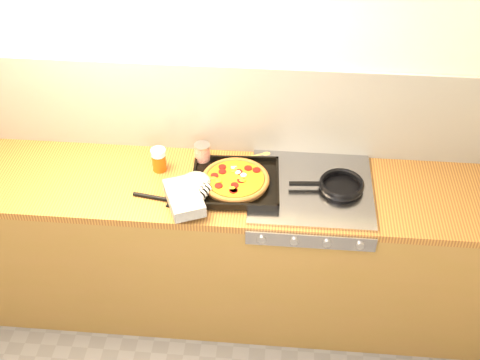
# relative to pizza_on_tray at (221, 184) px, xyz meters

# --- Properties ---
(room_shell) EXTENTS (3.20, 3.20, 3.20)m
(room_shell) POSITION_rel_pizza_on_tray_xyz_m (-0.01, 0.34, 0.20)
(room_shell) COLOR white
(room_shell) RESTS_ON ground
(counter_run) EXTENTS (3.20, 0.62, 0.90)m
(counter_run) POSITION_rel_pizza_on_tray_xyz_m (-0.01, 0.05, -0.50)
(counter_run) COLOR brown
(counter_run) RESTS_ON ground
(stovetop) EXTENTS (0.60, 0.56, 0.02)m
(stovetop) POSITION_rel_pizza_on_tray_xyz_m (0.44, 0.05, -0.04)
(stovetop) COLOR #A0A0A5
(stovetop) RESTS_ON counter_run
(pizza_on_tray) EXTENTS (0.57, 0.51, 0.07)m
(pizza_on_tray) POSITION_rel_pizza_on_tray_xyz_m (0.00, 0.00, 0.00)
(pizza_on_tray) COLOR black
(pizza_on_tray) RESTS_ON stovetop
(frying_pan) EXTENTS (0.37, 0.24, 0.04)m
(frying_pan) POSITION_rel_pizza_on_tray_xyz_m (0.58, 0.05, -0.01)
(frying_pan) COLOR black
(frying_pan) RESTS_ON stovetop
(tomato_can) EXTENTS (0.11, 0.11, 0.12)m
(tomato_can) POSITION_rel_pizza_on_tray_xyz_m (-0.12, 0.21, 0.01)
(tomato_can) COLOR #9B1F0C
(tomato_can) RESTS_ON counter_run
(juice_glass) EXTENTS (0.09, 0.09, 0.13)m
(juice_glass) POSITION_rel_pizza_on_tray_xyz_m (-0.33, 0.14, 0.02)
(juice_glass) COLOR #DD4C0D
(juice_glass) RESTS_ON counter_run
(wooden_spoon) EXTENTS (0.29, 0.14, 0.02)m
(wooden_spoon) POSITION_rel_pizza_on_tray_xyz_m (0.12, 0.27, -0.04)
(wooden_spoon) COLOR #A08344
(wooden_spoon) RESTS_ON counter_run
(black_spatula) EXTENTS (0.29, 0.10, 0.02)m
(black_spatula) POSITION_rel_pizza_on_tray_xyz_m (-0.28, -0.09, -0.04)
(black_spatula) COLOR black
(black_spatula) RESTS_ON counter_run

